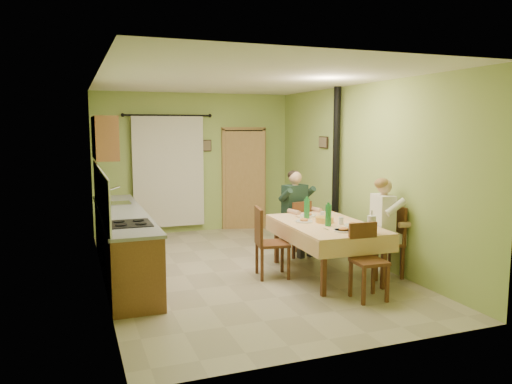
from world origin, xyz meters
name	(u,v)px	position (x,y,z in m)	size (l,w,h in m)	color
floor	(243,269)	(0.00, 0.00, 0.00)	(4.00, 6.00, 0.01)	tan
room_shell	(242,148)	(0.00, 0.00, 1.82)	(4.04, 6.04, 2.82)	#9CB55D
kitchen_run	(123,241)	(-1.71, 0.40, 0.48)	(0.64, 3.64, 1.56)	brown
upper_cabinets	(104,138)	(-1.82, 1.70, 1.95)	(0.35, 1.40, 0.70)	brown
curtain	(169,171)	(-0.55, 2.90, 1.26)	(1.70, 0.07, 2.22)	black
doorway	(244,179)	(1.04, 2.92, 1.05)	(0.96, 0.29, 2.15)	black
dining_table	(325,249)	(1.03, -0.68, 0.38)	(1.21, 1.96, 0.76)	#E7B27A
tableware	(330,220)	(1.04, -0.79, 0.83)	(0.75, 1.60, 0.33)	white
chair_far	(296,238)	(1.09, 0.46, 0.29)	(0.44, 0.44, 0.92)	#562E17
chair_near	(368,276)	(1.03, -1.78, 0.29)	(0.40, 0.40, 0.94)	#562E17
chair_right	(384,256)	(1.79, -1.04, 0.29)	(0.52, 0.52, 1.02)	#562E17
chair_left	(271,257)	(0.26, -0.49, 0.29)	(0.51, 0.51, 1.00)	#562E17
man_far	(296,203)	(1.09, 0.47, 0.88)	(0.63, 0.54, 1.39)	#192D23
man_right	(385,216)	(1.78, -1.03, 0.88)	(0.52, 0.62, 1.39)	white
stove_flue	(335,191)	(1.90, 0.60, 1.02)	(0.24, 0.24, 2.80)	black
picture_back	(207,146)	(0.25, 2.97, 1.75)	(0.19, 0.03, 0.23)	black
picture_right	(323,142)	(1.97, 1.20, 1.85)	(0.03, 0.31, 0.21)	brown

